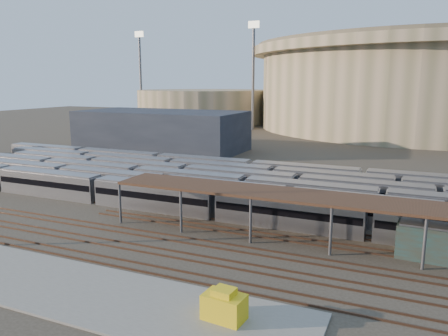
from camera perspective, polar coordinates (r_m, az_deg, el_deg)
ground at (r=50.95m, az=-6.88°, el=-8.69°), size 420.00×420.00×0.00m
apron at (r=43.04m, az=-23.37°, el=-13.25°), size 50.00×9.00×0.20m
subway_trains at (r=65.81m, az=2.40°, el=-2.42°), size 130.04×23.90×3.60m
inspection_shed at (r=46.88m, az=19.67°, el=-4.65°), size 60.30×6.00×5.30m
empty_tracks at (r=46.96m, az=-10.02°, el=-10.42°), size 170.00×9.62×0.18m
stadium at (r=181.18m, az=24.12°, el=9.95°), size 124.00×124.00×32.50m
secondary_arena at (r=191.21m, az=-2.72°, el=8.06°), size 56.00×56.00×14.00m
service_building at (r=113.79m, az=-8.16°, el=4.86°), size 42.00×20.00×10.00m
floodlight_0 at (r=160.77m, az=3.84°, el=12.33°), size 4.00×1.00×38.40m
floodlight_1 at (r=194.93m, az=-10.85°, el=11.95°), size 4.00×1.00×38.40m
floodlight_3 at (r=204.16m, az=14.15°, el=11.77°), size 4.00×1.00×38.40m
yellow_equipment at (r=33.30m, az=0.02°, el=-17.69°), size 3.21×2.18×1.90m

